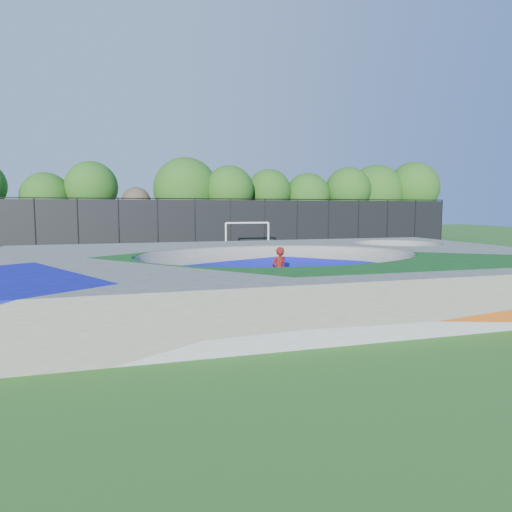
% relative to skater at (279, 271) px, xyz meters
% --- Properties ---
extents(ground, '(120.00, 120.00, 0.00)m').
position_rel_skater_xyz_m(ground, '(0.13, 0.39, -0.89)').
color(ground, '#28631B').
rests_on(ground, ground).
extents(skate_deck, '(22.00, 14.00, 1.50)m').
position_rel_skater_xyz_m(skate_deck, '(0.13, 0.39, -0.14)').
color(skate_deck, gray).
rests_on(skate_deck, ground).
extents(skater, '(0.74, 0.58, 1.78)m').
position_rel_skater_xyz_m(skater, '(0.00, 0.00, 0.00)').
color(skater, red).
rests_on(skater, ground).
extents(skateboard, '(0.80, 0.30, 0.05)m').
position_rel_skater_xyz_m(skateboard, '(-0.00, 0.00, -0.86)').
color(skateboard, black).
rests_on(skateboard, ground).
extents(soccer_goal, '(3.35, 0.12, 2.22)m').
position_rel_skater_xyz_m(soccer_goal, '(3.19, 16.21, 0.65)').
color(soccer_goal, white).
rests_on(soccer_goal, ground).
extents(fence, '(48.09, 0.09, 4.04)m').
position_rel_skater_xyz_m(fence, '(0.13, 21.39, 1.21)').
color(fence, black).
rests_on(fence, ground).
extents(treeline, '(53.51, 7.45, 8.14)m').
position_rel_skater_xyz_m(treeline, '(4.37, 26.63, 3.98)').
color(treeline, '#453022').
rests_on(treeline, ground).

